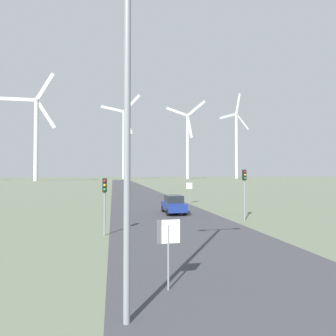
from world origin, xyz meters
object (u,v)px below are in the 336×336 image
(streetlamp, at_px, (127,78))
(stop_sign_far, at_px, (189,189))
(traffic_light_post_near_left, at_px, (105,193))
(car_approaching, at_px, (174,204))
(traffic_light_post_near_right, at_px, (244,183))
(wind_turbine_left, at_px, (36,131))
(stop_sign_near, at_px, (168,241))
(wind_turbine_center, at_px, (124,138))
(wind_turbine_far_right, at_px, (236,140))
(wind_turbine_right, at_px, (188,140))

(streetlamp, relative_size, stop_sign_far, 3.81)
(traffic_light_post_near_left, height_order, car_approaching, traffic_light_post_near_left)
(traffic_light_post_near_right, distance_m, wind_turbine_left, 142.05)
(streetlamp, distance_m, traffic_light_post_near_left, 10.96)
(stop_sign_near, xyz_separation_m, traffic_light_post_near_left, (-2.38, 8.51, 1.03))
(wind_turbine_center, bearing_deg, car_approaching, -90.72)
(streetlamp, bearing_deg, wind_turbine_center, 87.69)
(streetlamp, height_order, wind_turbine_far_right, wind_turbine_far_right)
(streetlamp, xyz_separation_m, wind_turbine_right, (56.10, 187.05, 23.02))
(stop_sign_far, relative_size, wind_turbine_right, 0.05)
(streetlamp, height_order, wind_turbine_right, wind_turbine_right)
(stop_sign_near, relative_size, traffic_light_post_near_left, 0.65)
(stop_sign_far, distance_m, wind_turbine_far_right, 190.95)
(traffic_light_post_near_left, bearing_deg, stop_sign_near, -74.38)
(stop_sign_near, distance_m, stop_sign_far, 25.80)
(wind_turbine_left, bearing_deg, car_approaching, -69.81)
(streetlamp, height_order, stop_sign_near, streetlamp)
(streetlamp, bearing_deg, stop_sign_near, 48.77)
(stop_sign_near, xyz_separation_m, car_approaching, (4.06, 16.63, -0.75))
(traffic_light_post_near_left, xyz_separation_m, traffic_light_post_near_right, (11.42, 3.04, 0.45))
(wind_turbine_center, relative_size, wind_turbine_far_right, 0.91)
(traffic_light_post_near_left, height_order, traffic_light_post_near_right, traffic_light_post_near_right)
(stop_sign_far, xyz_separation_m, wind_turbine_left, (-50.08, 117.48, 24.71))
(wind_turbine_left, relative_size, wind_turbine_far_right, 0.83)
(traffic_light_post_near_left, xyz_separation_m, wind_turbine_far_right, (100.31, 181.77, 29.32))
(traffic_light_post_near_left, distance_m, wind_turbine_far_right, 209.67)
(traffic_light_post_near_right, height_order, wind_turbine_center, wind_turbine_center)
(stop_sign_near, distance_m, wind_turbine_center, 193.04)
(car_approaching, bearing_deg, traffic_light_post_near_left, -128.42)
(streetlamp, height_order, traffic_light_post_near_right, streetlamp)
(wind_turbine_left, bearing_deg, traffic_light_post_near_right, -68.61)
(wind_turbine_left, bearing_deg, streetlamp, -74.24)
(stop_sign_far, relative_size, traffic_light_post_near_right, 0.64)
(traffic_light_post_near_right, xyz_separation_m, wind_turbine_left, (-51.09, 130.45, 23.50))
(streetlamp, relative_size, traffic_light_post_near_left, 2.87)
(stop_sign_near, bearing_deg, wind_turbine_center, 88.12)
(stop_sign_near, height_order, wind_turbine_far_right, wind_turbine_far_right)
(wind_turbine_right, bearing_deg, wind_turbine_far_right, 6.51)
(traffic_light_post_near_left, relative_size, wind_turbine_far_right, 0.05)
(streetlamp, xyz_separation_m, stop_sign_near, (1.50, 1.71, -4.89))
(traffic_light_post_near_right, bearing_deg, wind_turbine_far_right, 63.56)
(wind_turbine_center, height_order, wind_turbine_right, wind_turbine_center)
(traffic_light_post_near_right, xyz_separation_m, wind_turbine_far_right, (88.88, 178.73, 28.87))
(wind_turbine_far_right, bearing_deg, stop_sign_near, -117.23)
(stop_sign_near, relative_size, car_approaching, 0.58)
(streetlamp, relative_size, traffic_light_post_near_right, 2.44)
(stop_sign_near, distance_m, wind_turbine_far_right, 216.14)
(car_approaching, height_order, wind_turbine_left, wind_turbine_left)
(streetlamp, bearing_deg, traffic_light_post_near_left, 94.93)
(stop_sign_far, height_order, car_approaching, stop_sign_far)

